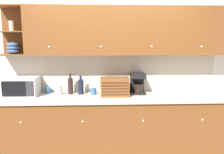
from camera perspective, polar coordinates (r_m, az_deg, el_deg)
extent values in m
plane|color=slate|center=(4.00, -0.14, -16.81)|extent=(24.00, 24.00, 0.00)
cube|color=white|center=(3.65, -0.17, 2.08)|extent=(5.84, 0.06, 2.60)
cube|color=brown|center=(3.53, 0.07, -12.58)|extent=(3.44, 0.63, 0.89)
cube|color=beige|center=(3.37, 0.08, -5.33)|extent=(3.46, 0.66, 0.04)
sphere|color=white|center=(3.35, -22.71, -10.93)|extent=(0.03, 0.03, 0.03)
sphere|color=white|center=(3.17, -7.63, -11.48)|extent=(0.03, 0.03, 0.03)
sphere|color=white|center=(3.20, 8.19, -11.23)|extent=(0.03, 0.03, 0.03)
sphere|color=white|center=(3.46, 22.56, -10.28)|extent=(0.03, 0.03, 0.03)
cube|color=beige|center=(3.62, -0.15, 1.03)|extent=(3.44, 0.01, 0.62)
cube|color=brown|center=(3.44, 3.53, 11.88)|extent=(3.02, 0.33, 0.73)
cube|color=brown|center=(3.83, -23.80, 10.86)|extent=(0.42, 0.02, 0.73)
cube|color=brown|center=(3.69, -24.32, 5.36)|extent=(0.42, 0.33, 0.02)
cube|color=brown|center=(3.69, -24.68, 10.67)|extent=(0.42, 0.33, 0.02)
cube|color=brown|center=(3.72, -25.08, 16.38)|extent=(0.42, 0.33, 0.02)
sphere|color=white|center=(3.34, -16.08, 7.59)|extent=(0.03, 0.03, 0.03)
sphere|color=white|center=(3.25, -2.90, 7.90)|extent=(0.03, 0.03, 0.03)
sphere|color=white|center=(3.33, 10.34, 7.80)|extent=(0.03, 0.03, 0.03)
sphere|color=white|center=(3.57, 22.34, 7.35)|extent=(0.03, 0.03, 0.03)
ellipsoid|color=#3D5B93|center=(3.69, -24.37, 6.14)|extent=(0.18, 0.18, 0.08)
ellipsoid|color=#3D5B93|center=(3.68, -24.42, 6.91)|extent=(0.18, 0.18, 0.08)
ellipsoid|color=#3D5B93|center=(3.68, -24.48, 7.68)|extent=(0.18, 0.18, 0.08)
cylinder|color=silver|center=(3.69, -24.73, 11.37)|extent=(0.07, 0.07, 0.08)
cylinder|color=silver|center=(3.69, -24.81, 12.59)|extent=(0.07, 0.07, 0.08)
cube|color=silver|center=(3.66, -22.43, -2.25)|extent=(0.50, 0.37, 0.28)
cube|color=black|center=(3.51, -24.30, -2.85)|extent=(0.35, 0.01, 0.23)
cube|color=#2D2D33|center=(3.43, -20.65, -2.89)|extent=(0.11, 0.01, 0.23)
cylinder|color=#38669E|center=(3.69, -16.43, -3.34)|extent=(0.09, 0.09, 0.10)
torus|color=#38669E|center=(3.67, -15.68, -3.31)|extent=(0.01, 0.07, 0.07)
cylinder|color=silver|center=(3.53, -13.77, -3.54)|extent=(0.11, 0.11, 0.12)
cylinder|color=gray|center=(3.51, -13.81, -2.49)|extent=(0.11, 0.11, 0.01)
cylinder|color=black|center=(3.54, -10.79, -2.54)|extent=(0.08, 0.08, 0.23)
sphere|color=black|center=(3.52, -10.85, -0.73)|extent=(0.08, 0.08, 0.08)
cylinder|color=black|center=(3.51, -10.88, 0.29)|extent=(0.03, 0.03, 0.08)
cylinder|color=black|center=(3.50, -8.13, -2.81)|extent=(0.09, 0.09, 0.20)
sphere|color=black|center=(3.48, -8.17, -1.18)|extent=(0.09, 0.09, 0.09)
cylinder|color=black|center=(3.47, -8.20, -0.20)|extent=(0.03, 0.03, 0.07)
cylinder|color=#38669E|center=(3.46, -4.92, -3.72)|extent=(0.08, 0.08, 0.11)
torus|color=#38669E|center=(3.46, -4.14, -3.68)|extent=(0.01, 0.07, 0.07)
cube|color=brown|center=(3.37, 0.66, -2.54)|extent=(0.43, 0.29, 0.28)
cube|color=#432713|center=(3.24, 0.80, -4.62)|extent=(0.39, 0.01, 0.02)
cube|color=#432713|center=(3.23, 0.80, -3.85)|extent=(0.39, 0.01, 0.02)
cube|color=#432713|center=(3.22, 0.81, -3.08)|extent=(0.39, 0.01, 0.02)
cube|color=#432713|center=(3.21, 0.81, -2.30)|extent=(0.39, 0.01, 0.02)
cube|color=#432713|center=(3.21, 0.81, -1.53)|extent=(0.39, 0.01, 0.02)
cube|color=black|center=(3.55, 6.74, -4.05)|extent=(0.22, 0.25, 0.03)
cylinder|color=black|center=(3.51, 6.81, -2.84)|extent=(0.17, 0.17, 0.13)
cube|color=black|center=(3.61, 6.55, -1.39)|extent=(0.22, 0.06, 0.33)
cube|color=black|center=(3.49, 6.83, 0.39)|extent=(0.22, 0.25, 0.07)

